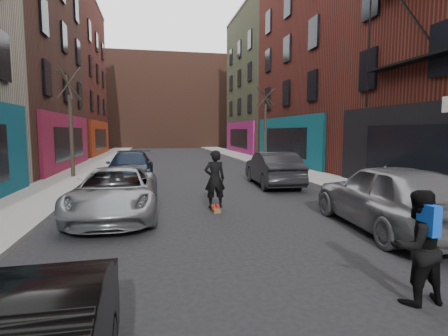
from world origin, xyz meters
name	(u,v)px	position (x,y,z in m)	size (l,w,h in m)	color
sidewalk_left	(104,160)	(-6.25, 30.00, 0.07)	(2.50, 84.00, 0.13)	gray
sidewalk_right	(245,157)	(6.25, 30.00, 0.07)	(2.50, 84.00, 0.13)	gray
buildings_right	(438,31)	(13.50, 16.00, 8.00)	(12.00, 56.00, 16.00)	#4E2D21
building_far	(165,103)	(0.00, 56.00, 7.00)	(40.00, 10.00, 14.00)	#47281E
tree_left_far	(70,113)	(-6.20, 18.00, 3.38)	(2.00, 2.00, 6.50)	black
tree_right_far	(265,117)	(6.20, 24.00, 3.53)	(2.00, 2.00, 6.80)	black
parked_left_far	(116,192)	(-3.20, 9.18, 0.70)	(2.33, 5.06, 1.41)	gray
parked_left_end	(130,167)	(-3.20, 16.08, 0.74)	(2.07, 5.09, 1.48)	black
parked_right_far	(389,196)	(3.58, 6.30, 0.86)	(2.02, 5.03, 1.71)	gray
parked_right_end	(273,169)	(3.20, 13.77, 0.77)	(1.63, 4.68, 1.54)	black
skateboard	(215,209)	(-0.27, 9.30, 0.05)	(0.22, 0.80, 0.10)	olive
skateboarder	(215,179)	(-0.27, 9.30, 0.99)	(0.65, 0.43, 1.79)	black
pedestrian	(417,246)	(1.52, 2.96, 0.83)	(0.81, 0.65, 1.64)	black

